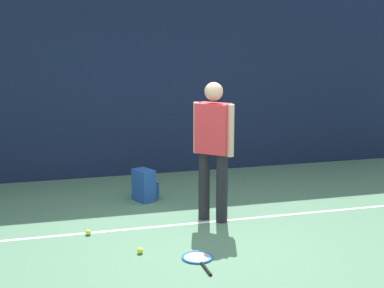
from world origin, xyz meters
The scene contains 8 objects.
ground_plane centered at (0.00, 0.00, 0.00)m, with size 12.00×12.00×0.00m, color #4C7556.
back_fence centered at (0.00, 3.00, 1.48)m, with size 10.00×0.10×2.95m, color #141E38.
court_line centered at (0.00, 0.47, 0.00)m, with size 9.00×0.05×0.00m, color white.
tennis_player centered at (0.30, 0.53, 0.97)m, with size 0.44×0.43×1.70m.
tennis_racket centered at (-0.20, -0.59, 0.01)m, with size 0.33×0.62×0.03m.
backpack centered at (-0.36, 1.54, 0.21)m, with size 0.36×0.36×0.44m.
tennis_ball_near_player centered at (-0.75, -0.28, 0.03)m, with size 0.07×0.07×0.07m, color #CCE033.
tennis_ball_by_fence centered at (-1.23, 0.41, 0.03)m, with size 0.07×0.07×0.07m, color #CCE033.
Camera 1 is at (-1.67, -5.80, 2.32)m, focal length 52.82 mm.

